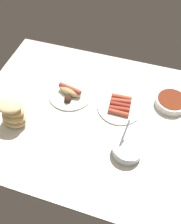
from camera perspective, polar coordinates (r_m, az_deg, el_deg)
name	(u,v)px	position (r cm, az deg, el deg)	size (l,w,h in cm)	color
ground_plane	(95,117)	(121.96, 0.94, -1.20)	(120.00, 90.00, 3.00)	silver
plate_sausages	(120,106)	(123.76, 6.79, 1.36)	(22.45, 22.45, 3.31)	white
bowl_coleslaw	(128,149)	(108.41, 8.53, -8.43)	(13.21, 13.51, 15.12)	silver
bread_stack	(12,113)	(118.07, -17.60, -0.24)	(13.07, 10.29, 14.40)	#E5C689
plate_hotdog_assembled	(70,92)	(128.25, -4.69, 4.54)	(22.88, 22.88, 5.61)	white
bowl_chili	(171,102)	(129.53, 18.12, 2.29)	(15.69, 15.69, 4.19)	white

